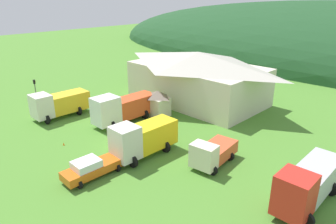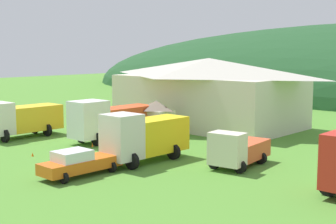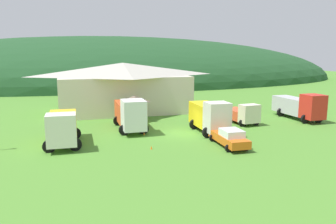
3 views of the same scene
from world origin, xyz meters
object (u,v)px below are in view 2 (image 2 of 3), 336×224
heavy_rig_striped (21,118)px  flatbed_truck_yellow (143,136)px  light_truck_cream (237,149)px  heavy_rig_white (110,119)px  traffic_cone_near_pickup (33,156)px  traffic_cone_mid_row (92,147)px  play_shed_cream (156,118)px  depot_building (208,91)px  service_pickup_orange (79,163)px

heavy_rig_striped → flatbed_truck_yellow: flatbed_truck_yellow is taller
heavy_rig_striped → light_truck_cream: size_ratio=1.30×
light_truck_cream → heavy_rig_striped: bearing=-85.9°
light_truck_cream → heavy_rig_white: bearing=-98.6°
traffic_cone_near_pickup → traffic_cone_mid_row: bearing=84.9°
play_shed_cream → heavy_rig_white: (-1.32, -4.38, 0.20)m
depot_building → heavy_rig_striped: 18.53m
heavy_rig_white → heavy_rig_striped: bearing=-57.7°
flatbed_truck_yellow → service_pickup_orange: bearing=-2.4°
play_shed_cream → traffic_cone_near_pickup: bearing=-93.9°
play_shed_cream → traffic_cone_mid_row: play_shed_cream is taller
traffic_cone_mid_row → light_truck_cream: bearing=10.2°
flatbed_truck_yellow → service_pickup_orange: 5.35m
depot_building → service_pickup_orange: 22.21m
play_shed_cream → traffic_cone_near_pickup: (-0.82, -12.22, -1.65)m
traffic_cone_mid_row → heavy_rig_white: bearing=109.7°
light_truck_cream → service_pickup_orange: size_ratio=0.99×
play_shed_cream → heavy_rig_white: 4.58m
service_pickup_orange → traffic_cone_mid_row: (-6.48, 6.24, -0.83)m
depot_building → traffic_cone_mid_row: depot_building is taller
light_truck_cream → play_shed_cream: bearing=-118.6°
heavy_rig_striped → service_pickup_orange: (14.38, -4.61, -0.90)m
heavy_rig_striped → flatbed_truck_yellow: (14.70, 0.64, 0.12)m
heavy_rig_striped → traffic_cone_mid_row: size_ratio=10.61×
heavy_rig_striped → light_truck_cream: 20.63m
depot_building → heavy_rig_striped: size_ratio=2.79×
heavy_rig_striped → traffic_cone_near_pickup: size_ratio=11.35×
traffic_cone_near_pickup → traffic_cone_mid_row: 5.18m
heavy_rig_white → traffic_cone_near_pickup: heavy_rig_white is taller
play_shed_cream → flatbed_truck_yellow: flatbed_truck_yellow is taller
depot_building → service_pickup_orange: size_ratio=3.58×
play_shed_cream → heavy_rig_striped: (-8.26, -8.69, 0.08)m
depot_building → flatbed_truck_yellow: (6.56, -15.90, -1.71)m
play_shed_cream → heavy_rig_white: bearing=-106.8°
traffic_cone_mid_row → traffic_cone_near_pickup: bearing=-95.1°
depot_building → traffic_cone_mid_row: (-0.25, -14.91, -3.56)m
play_shed_cream → light_truck_cream: size_ratio=0.61×
flatbed_truck_yellow → light_truck_cream: bearing=121.2°
heavy_rig_striped → play_shed_cream: bearing=137.4°
depot_building → traffic_cone_near_pickup: bearing=-92.0°
play_shed_cream → service_pickup_orange: 14.66m
light_truck_cream → traffic_cone_mid_row: bearing=-86.4°
depot_building → flatbed_truck_yellow: 17.29m
play_shed_cream → heavy_rig_white: heavy_rig_white is taller
depot_building → play_shed_cream: bearing=-89.2°
depot_building → play_shed_cream: size_ratio=5.95×
play_shed_cream → traffic_cone_mid_row: size_ratio=4.97×
depot_building → flatbed_truck_yellow: size_ratio=2.87×
light_truck_cream → traffic_cone_mid_row: 12.61m
heavy_rig_white → traffic_cone_near_pickup: (0.50, -7.85, -1.84)m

